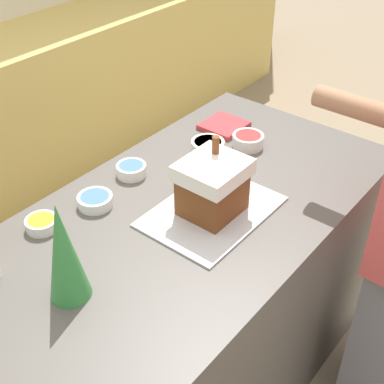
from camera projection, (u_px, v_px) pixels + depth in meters
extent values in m
plane|color=gray|center=(190.00, 376.00, 2.34)|extent=(12.00, 12.00, 0.00)
cube|color=#514C47|center=(189.00, 303.00, 2.07)|extent=(1.62, 0.86, 0.93)
cube|color=silver|center=(212.00, 211.00, 1.78)|extent=(0.45, 0.32, 0.01)
cube|color=brown|center=(212.00, 194.00, 1.73)|extent=(0.19, 0.17, 0.13)
cube|color=white|center=(213.00, 170.00, 1.68)|extent=(0.21, 0.19, 0.05)
cylinder|color=brown|center=(216.00, 145.00, 1.69)|extent=(0.02, 0.02, 0.06)
cone|color=#33843D|center=(64.00, 252.00, 1.39)|extent=(0.12, 0.12, 0.31)
cylinder|color=silver|center=(42.00, 224.00, 1.70)|extent=(0.10, 0.10, 0.04)
cylinder|color=orange|center=(41.00, 221.00, 1.69)|extent=(0.08, 0.08, 0.01)
cylinder|color=white|center=(208.00, 146.00, 2.09)|extent=(0.13, 0.13, 0.04)
cylinder|color=green|center=(208.00, 142.00, 2.08)|extent=(0.11, 0.11, 0.01)
cylinder|color=white|center=(95.00, 201.00, 1.80)|extent=(0.12, 0.12, 0.04)
cylinder|color=#4770DB|center=(95.00, 197.00, 1.79)|extent=(0.10, 0.10, 0.01)
cylinder|color=white|center=(248.00, 141.00, 2.11)|extent=(0.12, 0.12, 0.05)
cylinder|color=red|center=(248.00, 136.00, 2.10)|extent=(0.10, 0.10, 0.01)
cylinder|color=white|center=(131.00, 170.00, 1.95)|extent=(0.11, 0.11, 0.04)
cylinder|color=#4770DB|center=(131.00, 166.00, 1.94)|extent=(0.09, 0.09, 0.01)
cube|color=#B23338|center=(224.00, 125.00, 2.24)|extent=(0.17, 0.16, 0.02)
cylinder|color=#996B4C|center=(379.00, 114.00, 1.66)|extent=(0.07, 0.43, 0.07)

